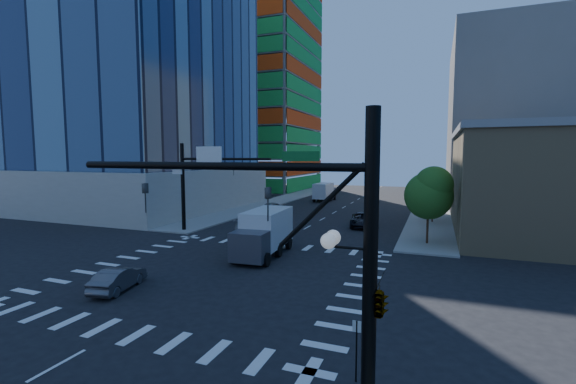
% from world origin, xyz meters
% --- Properties ---
extents(ground, '(160.00, 160.00, 0.00)m').
position_xyz_m(ground, '(0.00, 0.00, 0.00)').
color(ground, black).
rests_on(ground, ground).
extents(road_markings, '(20.00, 20.00, 0.01)m').
position_xyz_m(road_markings, '(0.00, 0.00, 0.01)').
color(road_markings, silver).
rests_on(road_markings, ground).
extents(sidewalk_ne, '(5.00, 60.00, 0.15)m').
position_xyz_m(sidewalk_ne, '(12.50, 40.00, 0.07)').
color(sidewalk_ne, gray).
rests_on(sidewalk_ne, ground).
extents(sidewalk_nw, '(5.00, 60.00, 0.15)m').
position_xyz_m(sidewalk_nw, '(-12.50, 40.00, 0.07)').
color(sidewalk_nw, gray).
rests_on(sidewalk_nw, ground).
extents(construction_building, '(25.16, 34.50, 70.60)m').
position_xyz_m(construction_building, '(-27.41, 61.93, 24.61)').
color(construction_building, slate).
rests_on(construction_building, ground).
extents(commercial_building, '(20.50, 22.50, 10.60)m').
position_xyz_m(commercial_building, '(25.00, 22.00, 5.31)').
color(commercial_building, tan).
rests_on(commercial_building, ground).
extents(bg_building_ne, '(24.00, 30.00, 28.00)m').
position_xyz_m(bg_building_ne, '(27.00, 55.00, 14.00)').
color(bg_building_ne, slate).
rests_on(bg_building_ne, ground).
extents(signal_mast_se, '(10.51, 2.48, 9.00)m').
position_xyz_m(signal_mast_se, '(10.60, -11.50, 5.01)').
color(signal_mast_se, black).
rests_on(signal_mast_se, sidewalk_se).
extents(signal_mast_nw, '(10.20, 0.40, 9.00)m').
position_xyz_m(signal_mast_nw, '(-10.00, 11.50, 5.49)').
color(signal_mast_nw, black).
rests_on(signal_mast_nw, sidewalk_nw).
extents(tree_south, '(4.16, 4.16, 6.82)m').
position_xyz_m(tree_south, '(12.63, 13.90, 4.69)').
color(tree_south, '#382316').
rests_on(tree_south, sidewalk_ne).
extents(tree_north, '(3.54, 3.52, 5.78)m').
position_xyz_m(tree_north, '(12.93, 25.90, 3.99)').
color(tree_north, '#382316').
rests_on(tree_north, sidewalk_ne).
extents(no_parking_sign, '(0.30, 0.06, 2.20)m').
position_xyz_m(no_parking_sign, '(10.70, -9.00, 1.38)').
color(no_parking_sign, black).
rests_on(no_parking_sign, ground).
extents(car_nb_far, '(3.33, 5.88, 1.55)m').
position_xyz_m(car_nb_far, '(5.60, 20.64, 0.77)').
color(car_nb_far, black).
rests_on(car_nb_far, ground).
extents(car_sb_near, '(4.05, 5.69, 1.53)m').
position_xyz_m(car_sb_near, '(-3.91, 13.79, 0.76)').
color(car_sb_near, silver).
rests_on(car_sb_near, ground).
extents(car_sb_mid, '(3.41, 4.71, 1.49)m').
position_xyz_m(car_sb_mid, '(-7.83, 26.93, 0.75)').
color(car_sb_mid, '#AFB3B7').
rests_on(car_sb_mid, ground).
extents(car_sb_cross, '(2.29, 4.30, 1.35)m').
position_xyz_m(car_sb_cross, '(-4.15, -4.83, 0.67)').
color(car_sb_cross, '#4A494E').
rests_on(car_sb_cross, ground).
extents(box_truck_near, '(3.32, 6.92, 3.54)m').
position_xyz_m(box_truck_near, '(0.55, 5.12, 1.57)').
color(box_truck_near, black).
rests_on(box_truck_near, ground).
extents(box_truck_far, '(2.72, 6.05, 3.13)m').
position_xyz_m(box_truck_far, '(-5.02, 42.99, 1.39)').
color(box_truck_far, black).
rests_on(box_truck_far, ground).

